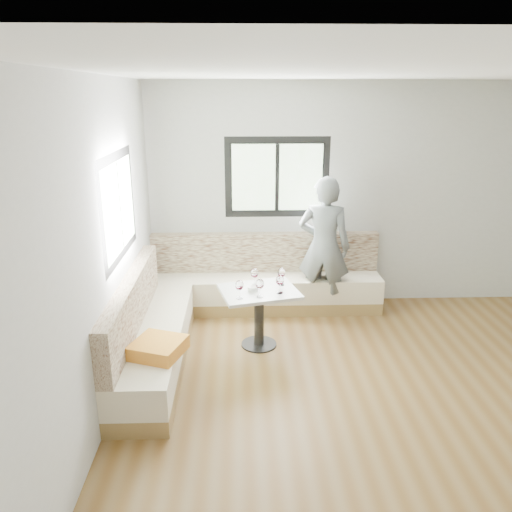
{
  "coord_description": "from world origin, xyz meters",
  "views": [
    {
      "loc": [
        -1.36,
        -3.67,
        2.66
      ],
      "look_at": [
        -1.2,
        1.35,
        1.0
      ],
      "focal_mm": 35.0,
      "sensor_mm": 36.0,
      "label": 1
    }
  ],
  "objects": [
    {
      "name": "room",
      "position": [
        -0.08,
        0.08,
        1.41
      ],
      "size": [
        5.01,
        5.01,
        2.81
      ],
      "color": "brown",
      "rests_on": "ground"
    },
    {
      "name": "banquette",
      "position": [
        -1.59,
        1.62,
        0.33
      ],
      "size": [
        2.9,
        2.8,
        0.95
      ],
      "color": "olive",
      "rests_on": "ground"
    },
    {
      "name": "table",
      "position": [
        -1.17,
        1.25,
        0.49
      ],
      "size": [
        0.92,
        0.79,
        0.65
      ],
      "rotation": [
        0.0,
        0.0,
        0.25
      ],
      "color": "black",
      "rests_on": "ground"
    },
    {
      "name": "person",
      "position": [
        -0.35,
        2.09,
        0.87
      ],
      "size": [
        0.72,
        0.58,
        1.73
      ],
      "primitive_type": "imported",
      "rotation": [
        0.0,
        0.0,
        2.85
      ],
      "color": "slate",
      "rests_on": "ground"
    },
    {
      "name": "olive_ramekin",
      "position": [
        -1.24,
        1.24,
        0.68
      ],
      "size": [
        0.11,
        0.11,
        0.04
      ],
      "color": "white",
      "rests_on": "table"
    },
    {
      "name": "wine_glass_a",
      "position": [
        -1.38,
        1.03,
        0.79
      ],
      "size": [
        0.09,
        0.09,
        0.2
      ],
      "color": "white",
      "rests_on": "table"
    },
    {
      "name": "wine_glass_b",
      "position": [
        -1.17,
        1.06,
        0.79
      ],
      "size": [
        0.09,
        0.09,
        0.2
      ],
      "color": "white",
      "rests_on": "table"
    },
    {
      "name": "wine_glass_c",
      "position": [
        -0.96,
        1.16,
        0.79
      ],
      "size": [
        0.09,
        0.09,
        0.2
      ],
      "color": "white",
      "rests_on": "table"
    },
    {
      "name": "wine_glass_d",
      "position": [
        -1.21,
        1.38,
        0.79
      ],
      "size": [
        0.09,
        0.09,
        0.2
      ],
      "color": "white",
      "rests_on": "table"
    },
    {
      "name": "wine_glass_e",
      "position": [
        -0.92,
        1.39,
        0.79
      ],
      "size": [
        0.09,
        0.09,
        0.2
      ],
      "color": "white",
      "rests_on": "table"
    }
  ]
}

